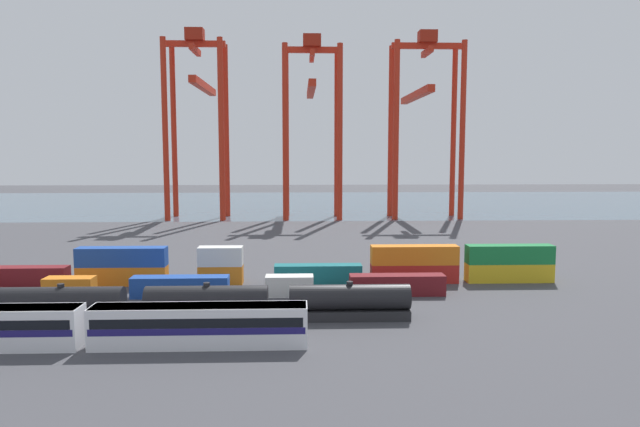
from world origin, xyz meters
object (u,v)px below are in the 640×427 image
object	(u,v)px
freight_tank_row	(207,303)
shipping_container_11	(414,273)
passenger_train	(86,325)
gantry_crane_central	(312,109)
shipping_container_4	(397,285)
gantry_crane_west	(198,106)
shipping_container_2	(180,287)
gantry_crane_east	(424,108)

from	to	relation	value
freight_tank_row	shipping_container_11	world-z (taller)	freight_tank_row
passenger_train	gantry_crane_central	bearing A→B (deg)	77.83
shipping_container_4	gantry_crane_west	world-z (taller)	gantry_crane_west
passenger_train	shipping_container_2	bearing A→B (deg)	75.46
shipping_container_2	gantry_crane_east	size ratio (longest dim) A/B	0.24
shipping_container_11	gantry_crane_east	world-z (taller)	gantry_crane_east
shipping_container_2	gantry_crane_west	size ratio (longest dim) A/B	0.24
passenger_train	shipping_container_2	world-z (taller)	passenger_train
gantry_crane_east	gantry_crane_central	bearing A→B (deg)	-178.89
gantry_crane_central	gantry_crane_east	bearing A→B (deg)	1.11
shipping_container_11	gantry_crane_central	distance (m)	88.77
shipping_container_4	gantry_crane_central	bearing A→B (deg)	95.60
passenger_train	gantry_crane_east	world-z (taller)	gantry_crane_east
shipping_container_4	gantry_crane_central	distance (m)	94.92
freight_tank_row	gantry_crane_east	xyz separation A→B (m)	(44.96, 101.19, 28.46)
shipping_container_11	gantry_crane_west	xyz separation A→B (m)	(-43.77, 83.19, 29.45)
shipping_container_2	gantry_crane_east	world-z (taller)	gantry_crane_east
gantry_crane_west	gantry_crane_east	size ratio (longest dim) A/B	1.00
freight_tank_row	shipping_container_4	xyz separation A→B (m)	(22.42, 10.54, -0.65)
gantry_crane_west	gantry_crane_east	world-z (taller)	gantry_crane_west
gantry_crane_west	gantry_crane_east	bearing A→B (deg)	0.45
gantry_crane_central	gantry_crane_east	xyz separation A→B (m)	(31.36, 0.61, 0.40)
passenger_train	gantry_crane_west	size ratio (longest dim) A/B	0.81
gantry_crane_east	shipping_container_4	bearing A→B (deg)	-103.96
shipping_container_11	gantry_crane_east	xyz separation A→B (m)	(18.95, 83.69, 29.11)
shipping_container_11	gantry_crane_west	distance (m)	98.51
freight_tank_row	shipping_container_4	bearing A→B (deg)	25.19
freight_tank_row	gantry_crane_central	world-z (taller)	gantry_crane_central
gantry_crane_east	passenger_train	bearing A→B (deg)	-116.62
shipping_container_2	gantry_crane_central	bearing A→B (deg)	78.32
passenger_train	shipping_container_11	world-z (taller)	passenger_train
shipping_container_2	gantry_crane_west	xyz separation A→B (m)	(-12.76, 90.15, 29.45)
freight_tank_row	shipping_container_2	size ratio (longest dim) A/B	3.63
shipping_container_4	gantry_crane_east	size ratio (longest dim) A/B	0.24
freight_tank_row	gantry_crane_west	bearing A→B (deg)	100.01
gantry_crane_west	passenger_train	bearing A→B (deg)	-85.86
shipping_container_4	gantry_crane_central	world-z (taller)	gantry_crane_central
shipping_container_2	shipping_container_11	size ratio (longest dim) A/B	1.00
shipping_container_2	shipping_container_4	size ratio (longest dim) A/B	1.00
shipping_container_11	gantry_crane_central	bearing A→B (deg)	98.49
shipping_container_2	gantry_crane_central	size ratio (longest dim) A/B	0.24
gantry_crane_west	freight_tank_row	bearing A→B (deg)	-79.99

